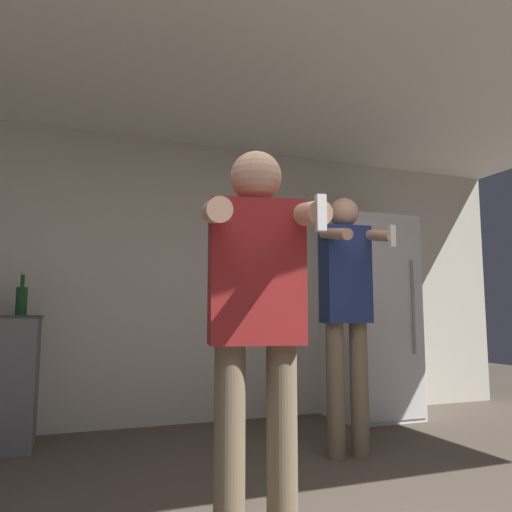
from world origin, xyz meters
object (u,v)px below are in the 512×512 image
(person_woman_foreground, at_px, (257,305))
(person_man_side, at_px, (346,302))
(bottle_red_label, at_px, (22,299))
(refrigerator, at_px, (369,317))

(person_woman_foreground, bearing_deg, person_man_side, 44.04)
(bottle_red_label, height_order, person_man_side, person_man_side)
(bottle_red_label, xyz_separation_m, person_woman_foreground, (1.08, -2.14, -0.08))
(person_woman_foreground, xyz_separation_m, person_man_side, (1.05, 1.02, 0.05))
(bottle_red_label, bearing_deg, refrigerator, -0.73)
(refrigerator, xyz_separation_m, person_man_side, (-0.89, -1.09, 0.10))
(refrigerator, xyz_separation_m, person_woman_foreground, (-1.95, -2.10, 0.05))
(bottle_red_label, distance_m, person_woman_foreground, 2.40)
(person_woman_foreground, bearing_deg, bottle_red_label, 116.72)
(person_woman_foreground, bearing_deg, refrigerator, 47.23)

